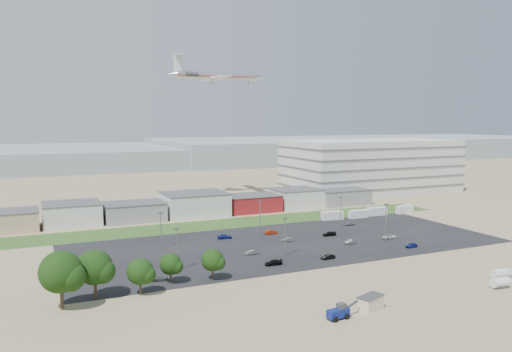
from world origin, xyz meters
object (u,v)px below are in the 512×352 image
parked_car_6 (225,237)px  parked_car_12 (329,234)px  parked_car_3 (273,262)px  parked_car_10 (159,278)px  storage_tank_nw (500,274)px  telehandler (338,312)px  airliner (218,76)px  parked_car_11 (271,232)px  parked_car_7 (288,240)px  parked_car_13 (328,257)px  parked_car_8 (350,224)px  parked_car_2 (411,245)px  parked_car_1 (351,242)px  box_trailer_a (332,215)px  tree_far_left (61,277)px  parked_car_0 (389,237)px  portable_shed (370,303)px  parked_car_4 (252,252)px

parked_car_6 → parked_car_12: bearing=-100.5°
parked_car_3 → parked_car_10: parked_car_3 is taller
parked_car_3 → storage_tank_nw: bearing=55.6°
telehandler → airliner: bearing=71.9°
parked_car_11 → parked_car_12: (14.93, -9.03, -0.05)m
parked_car_7 → parked_car_13: size_ratio=0.89×
storage_tank_nw → parked_car_3: bearing=143.8°
parked_car_8 → parked_car_10: (-70.45, -30.86, -0.02)m
parked_car_2 → parked_car_6: parked_car_6 is taller
parked_car_1 → parked_car_8: 25.19m
parked_car_2 → parked_car_8: bearing=169.6°
telehandler → parked_car_11: 65.86m
parked_car_7 → parked_car_11: (-0.29, 10.18, 0.11)m
box_trailer_a → parked_car_7: size_ratio=2.36×
airliner → parked_car_2: size_ratio=12.17×
tree_far_left → parked_car_1: tree_far_left is taller
parked_car_7 → parked_car_10: 45.93m
parked_car_12 → storage_tank_nw: bearing=16.7°
parked_car_7 → parked_car_11: bearing=-171.5°
parked_car_0 → parked_car_6: bearing=-106.8°
parked_car_8 → parked_car_10: parked_car_8 is taller
portable_shed → parked_car_12: portable_shed is taller
parked_car_12 → parked_car_10: bearing=-65.8°
parked_car_3 → parked_car_10: (-27.39, -0.39, -0.07)m
parked_car_11 → parked_car_1: bearing=-137.8°
storage_tank_nw → parked_car_10: size_ratio=1.01×
parked_car_3 → telehandler: bearing=-5.3°
parked_car_1 → parked_car_7: (-14.70, 9.68, -0.04)m
parked_car_0 → tree_far_left: bearing=-70.2°
portable_shed → parked_car_12: (25.14, 53.08, -0.71)m
tree_far_left → parked_car_6: size_ratio=2.85×
parked_car_7 → parked_car_8: bearing=117.7°
telehandler → box_trailer_a: bearing=51.4°
airliner → parked_car_11: airliner is taller
portable_shed → telehandler: (-7.74, -1.25, 0.03)m
storage_tank_nw → airliner: size_ratio=0.09×
telehandler → airliner: 151.24m
tree_far_left → airliner: 143.51m
telehandler → airliner: airliner is taller
telehandler → parked_car_6: telehandler is taller
parked_car_4 → portable_shed: bearing=2.9°
portable_shed → parked_car_6: bearing=74.3°
parked_car_0 → parked_car_8: bearing=-174.1°
box_trailer_a → parked_car_10: bearing=-144.2°
parked_car_0 → parked_car_10: (-69.91, -10.60, -0.03)m
telehandler → airliner: (28.72, 138.91, 52.45)m
parked_car_1 → parked_car_8: parked_car_1 is taller
parked_car_1 → parked_car_3: (-28.75, -9.73, 0.04)m
parked_car_2 → parked_car_12: bearing=-156.1°
parked_car_2 → tree_far_left: bearing=-91.4°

